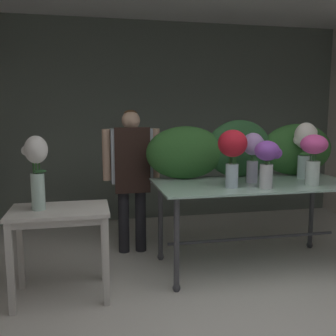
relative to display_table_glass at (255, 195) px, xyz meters
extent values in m
plane|color=silver|center=(-0.44, 0.25, -0.73)|extent=(7.93, 7.93, 0.00)
cube|color=slate|center=(-0.44, 2.05, 0.67)|extent=(5.26, 0.12, 2.80)
cube|color=#AED7C3|center=(0.00, 0.00, 0.12)|extent=(1.95, 0.94, 0.02)
cylinder|color=#4C4C51|center=(-0.87, -0.37, -0.31)|extent=(0.05, 0.05, 0.84)
sphere|color=#4C4C51|center=(-0.87, -0.37, -0.70)|extent=(0.07, 0.07, 0.07)
cylinder|color=#4C4C51|center=(-0.87, 0.37, -0.31)|extent=(0.05, 0.05, 0.84)
sphere|color=#4C4C51|center=(-0.87, 0.37, -0.70)|extent=(0.07, 0.07, 0.07)
cylinder|color=#4C4C51|center=(0.87, 0.37, -0.31)|extent=(0.05, 0.05, 0.84)
sphere|color=#4C4C51|center=(0.87, 0.37, -0.70)|extent=(0.07, 0.07, 0.07)
cylinder|color=#4C4C51|center=(0.00, 0.00, -0.44)|extent=(1.75, 0.03, 0.03)
cube|color=silver|center=(-1.84, -0.26, 0.01)|extent=(0.80, 0.53, 0.03)
cube|color=silver|center=(-1.84, -0.26, -0.03)|extent=(0.74, 0.47, 0.06)
cube|color=silver|center=(-2.19, -0.49, -0.37)|extent=(0.05, 0.05, 0.73)
cube|color=silver|center=(-1.48, -0.49, -0.37)|extent=(0.05, 0.05, 0.73)
cube|color=silver|center=(-2.19, -0.04, -0.37)|extent=(0.05, 0.05, 0.73)
cube|color=silver|center=(-1.48, -0.04, -0.37)|extent=(0.05, 0.05, 0.73)
cylinder|color=#232328|center=(-1.23, 0.68, -0.34)|extent=(0.12, 0.12, 0.79)
cylinder|color=#232328|center=(-1.04, 0.68, -0.34)|extent=(0.12, 0.12, 0.79)
cube|color=#B2BCC6|center=(-1.14, 0.68, 0.34)|extent=(0.44, 0.22, 0.58)
cube|color=black|center=(-1.14, 0.56, 0.30)|extent=(0.38, 0.02, 0.70)
cylinder|color=#D8AD8E|center=(-1.40, 0.68, 0.36)|extent=(0.09, 0.09, 0.55)
cylinder|color=#D8AD8E|center=(-0.87, 0.68, 0.36)|extent=(0.09, 0.09, 0.55)
sphere|color=#D8AD8E|center=(-1.14, 0.68, 0.72)|extent=(0.20, 0.20, 0.20)
ellipsoid|color=brown|center=(-1.14, 0.70, 0.79)|extent=(0.15, 0.15, 0.09)
ellipsoid|color=#2D6028|center=(-0.62, 0.35, 0.40)|extent=(0.82, 0.30, 0.54)
ellipsoid|color=#28562D|center=(-0.03, 0.35, 0.43)|extent=(0.72, 0.22, 0.60)
ellipsoid|color=#2D6028|center=(0.64, 0.35, 0.41)|extent=(0.83, 0.31, 0.56)
cylinder|color=silver|center=(0.47, -0.24, 0.24)|extent=(0.13, 0.13, 0.23)
cylinder|color=#9EBCB2|center=(0.47, -0.24, 0.18)|extent=(0.12, 0.12, 0.10)
cylinder|color=#28562D|center=(0.49, -0.24, 0.30)|extent=(0.01, 0.01, 0.32)
cylinder|color=#28562D|center=(0.45, -0.22, 0.30)|extent=(0.01, 0.01, 0.32)
cylinder|color=#28562D|center=(0.45, -0.26, 0.30)|extent=(0.01, 0.01, 0.32)
ellipsoid|color=#E54C9E|center=(0.47, -0.24, 0.52)|extent=(0.25, 0.25, 0.18)
sphere|color=#E54C9E|center=(0.54, -0.26, 0.49)|extent=(0.08, 0.08, 0.08)
cylinder|color=silver|center=(-0.03, -0.29, 0.24)|extent=(0.12, 0.12, 0.22)
cylinder|color=#9EBCB2|center=(-0.03, -0.29, 0.18)|extent=(0.11, 0.11, 0.09)
cylinder|color=#477F3D|center=(-0.01, -0.29, 0.28)|extent=(0.01, 0.01, 0.28)
cylinder|color=#477F3D|center=(-0.02, -0.26, 0.28)|extent=(0.01, 0.01, 0.28)
cylinder|color=#477F3D|center=(-0.05, -0.29, 0.28)|extent=(0.01, 0.01, 0.28)
cylinder|color=#477F3D|center=(-0.02, -0.31, 0.28)|extent=(0.01, 0.01, 0.28)
ellipsoid|color=purple|center=(-0.03, -0.29, 0.47)|extent=(0.22, 0.22, 0.18)
sphere|color=purple|center=(0.07, -0.28, 0.45)|extent=(0.10, 0.10, 0.10)
ellipsoid|color=#477F3D|center=(-0.02, -0.30, 0.37)|extent=(0.08, 0.11, 0.03)
cylinder|color=silver|center=(-0.32, -0.18, 0.24)|extent=(0.12, 0.12, 0.22)
cylinder|color=#9EBCB2|center=(-0.32, -0.18, 0.18)|extent=(0.11, 0.11, 0.09)
cylinder|color=#2D6028|center=(-0.29, -0.19, 0.30)|extent=(0.01, 0.01, 0.32)
cylinder|color=#2D6028|center=(-0.32, -0.16, 0.30)|extent=(0.01, 0.01, 0.32)
cylinder|color=#2D6028|center=(-0.34, -0.18, 0.30)|extent=(0.01, 0.01, 0.32)
cylinder|color=#2D6028|center=(-0.31, -0.20, 0.30)|extent=(0.01, 0.01, 0.32)
ellipsoid|color=red|center=(-0.32, -0.18, 0.53)|extent=(0.26, 0.26, 0.25)
sphere|color=red|center=(-0.40, -0.16, 0.51)|extent=(0.09, 0.09, 0.09)
sphere|color=red|center=(-0.25, -0.18, 0.53)|extent=(0.10, 0.10, 0.10)
cylinder|color=silver|center=(0.61, 0.14, 0.25)|extent=(0.14, 0.14, 0.24)
cylinder|color=#9EBCB2|center=(0.61, 0.14, 0.18)|extent=(0.13, 0.13, 0.10)
cylinder|color=#387033|center=(0.64, 0.13, 0.31)|extent=(0.01, 0.01, 0.35)
cylinder|color=#387033|center=(0.59, 0.16, 0.31)|extent=(0.01, 0.01, 0.35)
cylinder|color=#387033|center=(0.58, 0.11, 0.31)|extent=(0.01, 0.01, 0.35)
ellipsoid|color=white|center=(0.61, 0.14, 0.57)|extent=(0.23, 0.23, 0.27)
sphere|color=white|center=(0.54, 0.15, 0.53)|extent=(0.11, 0.11, 0.11)
sphere|color=white|center=(0.68, 0.14, 0.61)|extent=(0.11, 0.11, 0.11)
ellipsoid|color=#387033|center=(0.59, 0.11, 0.38)|extent=(0.09, 0.10, 0.03)
cylinder|color=silver|center=(-0.03, 0.01, 0.23)|extent=(0.11, 0.11, 0.21)
cylinder|color=#9EBCB2|center=(-0.03, 0.01, 0.17)|extent=(0.10, 0.10, 0.09)
cylinder|color=#387033|center=(0.00, 0.00, 0.29)|extent=(0.01, 0.01, 0.30)
cylinder|color=#387033|center=(-0.02, 0.03, 0.29)|extent=(0.01, 0.01, 0.30)
cylinder|color=#387033|center=(-0.05, 0.01, 0.29)|extent=(0.01, 0.01, 0.30)
cylinder|color=#387033|center=(-0.03, -0.01, 0.29)|extent=(0.01, 0.01, 0.30)
ellipsoid|color=#B28ED1|center=(-0.03, 0.01, 0.51)|extent=(0.21, 0.21, 0.22)
sphere|color=#B28ED1|center=(-0.12, 0.03, 0.47)|extent=(0.07, 0.07, 0.07)
sphere|color=#B28ED1|center=(0.03, -0.01, 0.53)|extent=(0.08, 0.08, 0.08)
cylinder|color=silver|center=(-1.99, -0.26, 0.18)|extent=(0.11, 0.11, 0.30)
cylinder|color=#9EBCB2|center=(-1.99, -0.26, 0.09)|extent=(0.10, 0.10, 0.13)
cylinder|color=#2D6028|center=(-1.98, -0.26, 0.24)|extent=(0.01, 0.01, 0.41)
cylinder|color=#2D6028|center=(-2.00, -0.23, 0.24)|extent=(0.01, 0.01, 0.41)
cylinder|color=#2D6028|center=(-2.02, -0.27, 0.24)|extent=(0.01, 0.01, 0.41)
cylinder|color=#2D6028|center=(-2.00, -0.29, 0.24)|extent=(0.01, 0.01, 0.41)
ellipsoid|color=white|center=(-1.99, -0.26, 0.52)|extent=(0.18, 0.18, 0.22)
sphere|color=white|center=(-2.07, -0.25, 0.51)|extent=(0.08, 0.08, 0.08)
ellipsoid|color=#28562D|center=(-1.97, -0.29, 0.35)|extent=(0.10, 0.05, 0.03)
camera|label=1|loc=(-1.58, -3.40, 0.80)|focal=40.56mm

